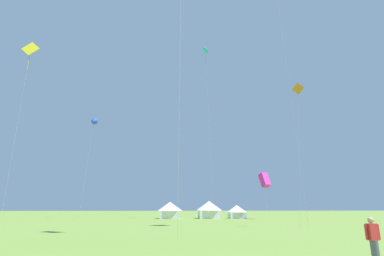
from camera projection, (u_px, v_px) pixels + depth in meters
kite_magenta_box at (265, 180)px, 56.73m from camera, size 1.98×3.61×8.67m
kite_cyan_parafoil at (206, 51)px, 64.74m from camera, size 2.13×2.54×35.89m
kite_yellow_diamond at (30, 51)px, 43.19m from camera, size 2.64×1.38×25.87m
kite_blue_delta at (94, 121)px, 63.65m from camera, size 1.45×2.84×20.90m
kite_orange_diamond at (298, 94)px, 34.99m from camera, size 2.12×1.08×16.48m
person_spectator at (374, 242)px, 10.96m from camera, size 0.57×0.28×1.73m
festival_tent_right at (170, 209)px, 58.27m from camera, size 4.87×4.87×3.16m
festival_tent_left at (209, 209)px, 58.88m from camera, size 5.12×5.12×3.33m
festival_tent_center at (237, 211)px, 59.18m from camera, size 3.93×3.93×2.55m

